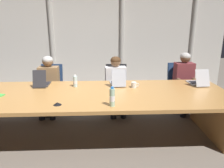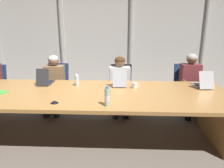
{
  "view_description": "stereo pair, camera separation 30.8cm",
  "coord_description": "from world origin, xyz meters",
  "px_view_note": "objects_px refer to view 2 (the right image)",
  "views": [
    {
      "loc": [
        0.39,
        -3.18,
        1.79
      ],
      "look_at": [
        0.54,
        0.14,
        0.83
      ],
      "focal_mm": 34.96,
      "sensor_mm": 36.0,
      "label": 1
    },
    {
      "loc": [
        0.69,
        -3.18,
        1.79
      ],
      "look_at": [
        0.54,
        0.14,
        0.83
      ],
      "focal_mm": 34.96,
      "sensor_mm": 36.0,
      "label": 2
    }
  ],
  "objects_px": {
    "water_bottle_secondary": "(107,97)",
    "conference_mic_left_side": "(54,102)",
    "person_left_mid": "(54,80)",
    "person_right_mid": "(191,81)",
    "person_center": "(120,82)",
    "water_bottle_primary": "(77,81)",
    "office_chair_right_mid": "(186,94)",
    "laptop_center": "(119,82)",
    "coffee_mug_near": "(135,85)",
    "office_chair_center": "(121,94)",
    "office_chair_left_mid": "(57,93)",
    "laptop_left_mid": "(45,81)",
    "laptop_right_mid": "(202,84)"
  },
  "relations": [
    {
      "from": "office_chair_right_mid",
      "to": "person_center",
      "type": "relative_size",
      "value": 0.84
    },
    {
      "from": "laptop_left_mid",
      "to": "person_left_mid",
      "type": "relative_size",
      "value": 0.34
    },
    {
      "from": "office_chair_center",
      "to": "laptop_right_mid",
      "type": "bearing_deg",
      "value": 63.16
    },
    {
      "from": "person_right_mid",
      "to": "coffee_mug_near",
      "type": "distance_m",
      "value": 1.33
    },
    {
      "from": "laptop_left_mid",
      "to": "water_bottle_primary",
      "type": "relative_size",
      "value": 1.88
    },
    {
      "from": "person_center",
      "to": "water_bottle_primary",
      "type": "xyz_separation_m",
      "value": [
        -0.73,
        -0.59,
        0.17
      ]
    },
    {
      "from": "office_chair_right_mid",
      "to": "person_center",
      "type": "xyz_separation_m",
      "value": [
        -1.35,
        -0.16,
        0.3
      ]
    },
    {
      "from": "office_chair_right_mid",
      "to": "water_bottle_secondary",
      "type": "relative_size",
      "value": 3.64
    },
    {
      "from": "office_chair_center",
      "to": "conference_mic_left_side",
      "type": "height_order",
      "value": "office_chair_center"
    },
    {
      "from": "laptop_center",
      "to": "coffee_mug_near",
      "type": "distance_m",
      "value": 0.32
    },
    {
      "from": "person_left_mid",
      "to": "person_right_mid",
      "type": "bearing_deg",
      "value": 89.97
    },
    {
      "from": "person_right_mid",
      "to": "water_bottle_primary",
      "type": "bearing_deg",
      "value": -76.35
    },
    {
      "from": "laptop_center",
      "to": "office_chair_right_mid",
      "type": "bearing_deg",
      "value": -67.78
    },
    {
      "from": "person_right_mid",
      "to": "coffee_mug_near",
      "type": "height_order",
      "value": "person_right_mid"
    },
    {
      "from": "person_right_mid",
      "to": "conference_mic_left_side",
      "type": "relative_size",
      "value": 10.86
    },
    {
      "from": "coffee_mug_near",
      "to": "conference_mic_left_side",
      "type": "distance_m",
      "value": 1.33
    },
    {
      "from": "laptop_left_mid",
      "to": "person_right_mid",
      "type": "bearing_deg",
      "value": -79.36
    },
    {
      "from": "laptop_left_mid",
      "to": "office_chair_right_mid",
      "type": "height_order",
      "value": "laptop_left_mid"
    },
    {
      "from": "office_chair_right_mid",
      "to": "person_right_mid",
      "type": "xyz_separation_m",
      "value": [
        0.03,
        -0.16,
        0.33
      ]
    },
    {
      "from": "person_left_mid",
      "to": "person_center",
      "type": "relative_size",
      "value": 1.02
    },
    {
      "from": "office_chair_left_mid",
      "to": "coffee_mug_near",
      "type": "bearing_deg",
      "value": 65.75
    },
    {
      "from": "person_left_mid",
      "to": "person_center",
      "type": "height_order",
      "value": "person_left_mid"
    },
    {
      "from": "laptop_left_mid",
      "to": "office_chair_left_mid",
      "type": "relative_size",
      "value": 0.41
    },
    {
      "from": "person_center",
      "to": "conference_mic_left_side",
      "type": "height_order",
      "value": "person_center"
    },
    {
      "from": "coffee_mug_near",
      "to": "water_bottle_secondary",
      "type": "bearing_deg",
      "value": -116.72
    },
    {
      "from": "coffee_mug_near",
      "to": "office_chair_center",
      "type": "bearing_deg",
      "value": 105.33
    },
    {
      "from": "office_chair_center",
      "to": "office_chair_right_mid",
      "type": "distance_m",
      "value": 1.33
    },
    {
      "from": "office_chair_left_mid",
      "to": "person_left_mid",
      "type": "relative_size",
      "value": 0.82
    },
    {
      "from": "laptop_center",
      "to": "office_chair_center",
      "type": "height_order",
      "value": "laptop_center"
    },
    {
      "from": "water_bottle_secondary",
      "to": "conference_mic_left_side",
      "type": "bearing_deg",
      "value": 174.16
    },
    {
      "from": "laptop_left_mid",
      "to": "office_chair_left_mid",
      "type": "bearing_deg",
      "value": 2.02
    },
    {
      "from": "person_center",
      "to": "conference_mic_left_side",
      "type": "relative_size",
      "value": 10.26
    },
    {
      "from": "conference_mic_left_side",
      "to": "water_bottle_primary",
      "type": "bearing_deg",
      "value": 80.03
    },
    {
      "from": "person_left_mid",
      "to": "water_bottle_secondary",
      "type": "bearing_deg",
      "value": 38.13
    },
    {
      "from": "office_chair_left_mid",
      "to": "office_chair_center",
      "type": "xyz_separation_m",
      "value": [
        1.34,
        -0.0,
        -0.0
      ]
    },
    {
      "from": "person_center",
      "to": "water_bottle_secondary",
      "type": "bearing_deg",
      "value": -10.52
    },
    {
      "from": "office_chair_right_mid",
      "to": "coffee_mug_near",
      "type": "bearing_deg",
      "value": -56.91
    },
    {
      "from": "office_chair_left_mid",
      "to": "person_left_mid",
      "type": "height_order",
      "value": "person_left_mid"
    },
    {
      "from": "laptop_center",
      "to": "office_chair_right_mid",
      "type": "distance_m",
      "value": 1.57
    },
    {
      "from": "office_chair_right_mid",
      "to": "person_center",
      "type": "bearing_deg",
      "value": -88.0
    },
    {
      "from": "office_chair_right_mid",
      "to": "coffee_mug_near",
      "type": "height_order",
      "value": "office_chair_right_mid"
    },
    {
      "from": "office_chair_center",
      "to": "conference_mic_left_side",
      "type": "relative_size",
      "value": 8.45
    },
    {
      "from": "person_center",
      "to": "water_bottle_primary",
      "type": "distance_m",
      "value": 0.95
    },
    {
      "from": "water_bottle_secondary",
      "to": "conference_mic_left_side",
      "type": "xyz_separation_m",
      "value": [
        -0.72,
        0.07,
        -0.1
      ]
    },
    {
      "from": "water_bottle_secondary",
      "to": "person_center",
      "type": "bearing_deg",
      "value": 84.22
    },
    {
      "from": "office_chair_center",
      "to": "water_bottle_primary",
      "type": "height_order",
      "value": "water_bottle_primary"
    },
    {
      "from": "office_chair_right_mid",
      "to": "person_right_mid",
      "type": "distance_m",
      "value": 0.36
    },
    {
      "from": "person_center",
      "to": "person_right_mid",
      "type": "relative_size",
      "value": 0.94
    },
    {
      "from": "laptop_left_mid",
      "to": "office_chair_right_mid",
      "type": "xyz_separation_m",
      "value": [
        2.65,
        0.67,
        -0.44
      ]
    },
    {
      "from": "laptop_center",
      "to": "water_bottle_primary",
      "type": "relative_size",
      "value": 2.08
    }
  ]
}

